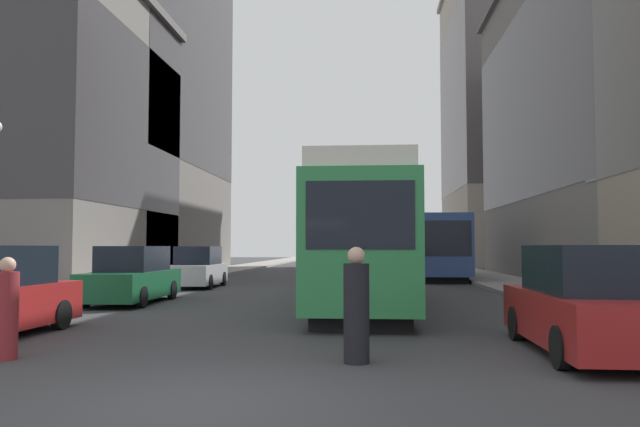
# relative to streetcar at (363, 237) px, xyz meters

# --- Properties ---
(ground_plane) EXTENTS (200.00, 200.00, 0.00)m
(ground_plane) POSITION_rel_streetcar_xyz_m (-1.77, -12.54, -2.10)
(ground_plane) COLOR #38383A
(sidewalk_left) EXTENTS (3.34, 120.00, 0.15)m
(sidewalk_left) POSITION_rel_streetcar_xyz_m (-10.35, 27.46, -2.03)
(sidewalk_left) COLOR gray
(sidewalk_left) RESTS_ON ground
(sidewalk_right) EXTENTS (3.34, 120.00, 0.15)m
(sidewalk_right) POSITION_rel_streetcar_xyz_m (6.81, 27.46, -2.03)
(sidewalk_right) COLOR gray
(sidewalk_right) RESTS_ON ground
(streetcar) EXTENTS (2.64, 14.38, 3.89)m
(streetcar) POSITION_rel_streetcar_xyz_m (0.00, 0.00, 0.00)
(streetcar) COLOR black
(streetcar) RESTS_ON ground
(transit_bus) EXTENTS (2.62, 12.23, 3.45)m
(transit_bus) POSITION_rel_streetcar_xyz_m (3.97, 16.18, -0.15)
(transit_bus) COLOR black
(transit_bus) RESTS_ON ground
(parked_car_left_near) EXTENTS (1.99, 4.50, 1.82)m
(parked_car_left_near) POSITION_rel_streetcar_xyz_m (-7.38, 7.29, -1.26)
(parked_car_left_near) COLOR black
(parked_car_left_near) RESTS_ON ground
(parked_car_right_far) EXTENTS (1.93, 4.61, 1.82)m
(parked_car_right_far) POSITION_rel_streetcar_xyz_m (3.84, -8.82, -1.26)
(parked_car_right_far) COLOR black
(parked_car_right_far) RESTS_ON ground
(parked_car_left_far) EXTENTS (1.98, 4.91, 1.82)m
(parked_car_left_far) POSITION_rel_streetcar_xyz_m (-7.38, -0.31, -1.26)
(parked_car_left_far) COLOR black
(parked_car_left_far) RESTS_ON ground
(pedestrian_crossing_near) EXTENTS (0.36, 0.36, 1.63)m
(pedestrian_crossing_near) POSITION_rel_streetcar_xyz_m (-5.61, -10.07, -1.34)
(pedestrian_crossing_near) COLOR maroon
(pedestrian_crossing_near) RESTS_ON ground
(pedestrian_crossing_far) EXTENTS (0.40, 0.40, 1.79)m
(pedestrian_crossing_far) POSITION_rel_streetcar_xyz_m (-0.02, -9.92, -1.27)
(pedestrian_crossing_far) COLOR black
(pedestrian_crossing_far) RESTS_ON ground
(building_left_corner) EXTENTS (10.65, 21.54, 30.69)m
(building_left_corner) POSITION_rel_streetcar_xyz_m (-17.04, 23.89, 13.73)
(building_left_corner) COLOR slate
(building_left_corner) RESTS_ON ground
(building_left_midblock) EXTENTS (15.12, 14.80, 15.79)m
(building_left_midblock) POSITION_rel_streetcar_xyz_m (-19.28, 12.05, 6.00)
(building_left_midblock) COLOR slate
(building_left_midblock) RESTS_ON ground
(building_right_corner) EXTENTS (15.58, 18.15, 28.83)m
(building_right_corner) POSITION_rel_streetcar_xyz_m (15.97, 40.62, 12.76)
(building_right_corner) COLOR #A89E8E
(building_right_corner) RESTS_ON ground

